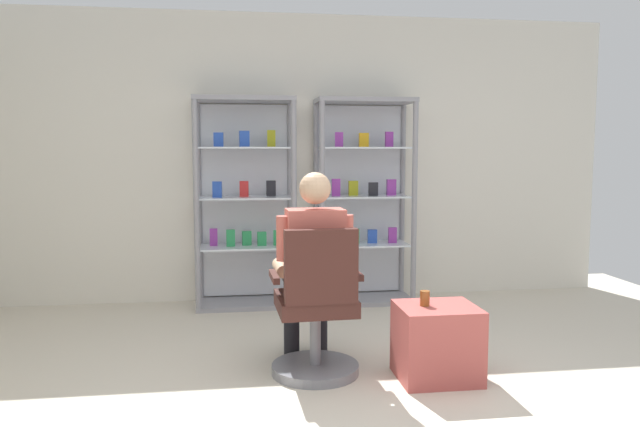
{
  "coord_description": "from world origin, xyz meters",
  "views": [
    {
      "loc": [
        -0.63,
        -2.8,
        1.42
      ],
      "look_at": [
        -0.07,
        1.22,
        1.0
      ],
      "focal_mm": 33.89,
      "sensor_mm": 36.0,
      "label": 1
    }
  ],
  "objects_px": {
    "display_cabinet_right": "(363,200)",
    "office_chair": "(317,316)",
    "display_cabinet_left": "(245,201)",
    "storage_crate": "(437,342)",
    "seated_shopkeeper": "(312,261)",
    "tea_glass": "(425,298)"
  },
  "relations": [
    {
      "from": "tea_glass",
      "to": "seated_shopkeeper",
      "type": "bearing_deg",
      "value": 156.75
    },
    {
      "from": "display_cabinet_left",
      "to": "display_cabinet_right",
      "type": "distance_m",
      "value": 1.1
    },
    {
      "from": "display_cabinet_left",
      "to": "display_cabinet_right",
      "type": "xyz_separation_m",
      "value": [
        1.1,
        0.0,
        -0.0
      ]
    },
    {
      "from": "display_cabinet_left",
      "to": "storage_crate",
      "type": "xyz_separation_m",
      "value": [
        1.14,
        -2.04,
        -0.73
      ]
    },
    {
      "from": "office_chair",
      "to": "storage_crate",
      "type": "bearing_deg",
      "value": -10.59
    },
    {
      "from": "storage_crate",
      "to": "display_cabinet_right",
      "type": "bearing_deg",
      "value": 91.26
    },
    {
      "from": "display_cabinet_left",
      "to": "storage_crate",
      "type": "distance_m",
      "value": 2.45
    },
    {
      "from": "display_cabinet_right",
      "to": "storage_crate",
      "type": "relative_size",
      "value": 3.9
    },
    {
      "from": "display_cabinet_right",
      "to": "office_chair",
      "type": "relative_size",
      "value": 1.98
    },
    {
      "from": "office_chair",
      "to": "tea_glass",
      "type": "distance_m",
      "value": 0.68
    },
    {
      "from": "tea_glass",
      "to": "storage_crate",
      "type": "bearing_deg",
      "value": -10.83
    },
    {
      "from": "display_cabinet_right",
      "to": "office_chair",
      "type": "height_order",
      "value": "display_cabinet_right"
    },
    {
      "from": "office_chair",
      "to": "storage_crate",
      "type": "height_order",
      "value": "office_chair"
    },
    {
      "from": "display_cabinet_right",
      "to": "storage_crate",
      "type": "distance_m",
      "value": 2.17
    },
    {
      "from": "display_cabinet_right",
      "to": "storage_crate",
      "type": "height_order",
      "value": "display_cabinet_right"
    },
    {
      "from": "seated_shopkeeper",
      "to": "storage_crate",
      "type": "relative_size",
      "value": 2.64
    },
    {
      "from": "display_cabinet_right",
      "to": "tea_glass",
      "type": "height_order",
      "value": "display_cabinet_right"
    },
    {
      "from": "storage_crate",
      "to": "seated_shopkeeper",
      "type": "bearing_deg",
      "value": 157.96
    },
    {
      "from": "display_cabinet_right",
      "to": "storage_crate",
      "type": "xyz_separation_m",
      "value": [
        0.04,
        -2.04,
        -0.73
      ]
    },
    {
      "from": "seated_shopkeeper",
      "to": "display_cabinet_right",
      "type": "bearing_deg",
      "value": 68.09
    },
    {
      "from": "display_cabinet_left",
      "to": "storage_crate",
      "type": "bearing_deg",
      "value": -60.71
    },
    {
      "from": "display_cabinet_left",
      "to": "storage_crate",
      "type": "height_order",
      "value": "display_cabinet_left"
    }
  ]
}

